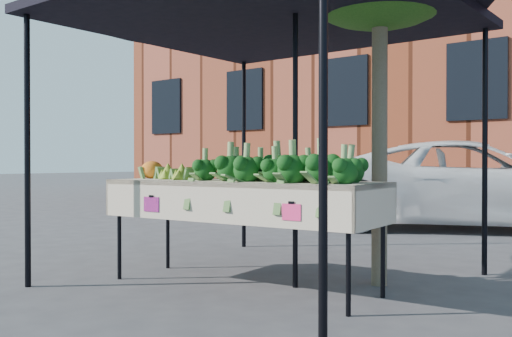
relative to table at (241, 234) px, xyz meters
name	(u,v)px	position (x,y,z in m)	size (l,w,h in m)	color
ground	(248,285)	(-0.02, 0.12, -0.45)	(90.00, 90.00, 0.00)	#37373A
table	(241,234)	(0.00, 0.00, 0.00)	(2.45, 0.97, 0.90)	beige
canopy	(268,127)	(0.00, 0.37, 0.92)	(3.16, 3.16, 2.74)	black
broccoli_heap	(278,164)	(0.36, 0.03, 0.59)	(1.56, 0.59, 0.28)	#0C350F
romanesco_cluster	(188,167)	(-0.67, 0.04, 0.56)	(0.44, 0.58, 0.21)	#A6B93A
cauliflower_pair	(152,168)	(-1.05, -0.05, 0.55)	(0.21, 0.21, 0.19)	orange
vehicle	(472,71)	(0.17, 5.58, 2.06)	(2.31, 1.39, 5.01)	white
street_tree	(380,60)	(0.87, 0.80, 1.48)	(1.96, 1.96, 3.86)	#1E4C14
building_left	(366,49)	(-5.02, 12.12, 4.05)	(12.00, 8.00, 9.00)	maroon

